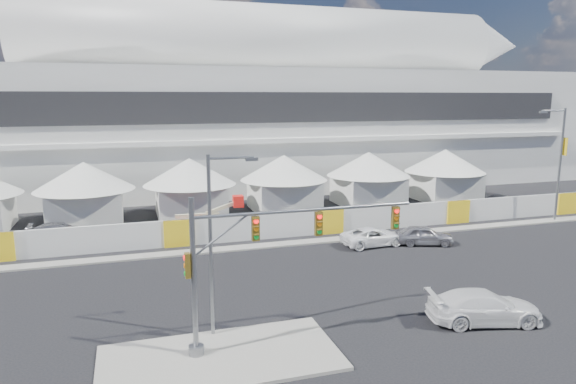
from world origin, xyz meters
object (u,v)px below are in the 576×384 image
object	(u,v)px
streetlight_median	(215,233)
streetlight_curb	(559,157)
pickup_near	(484,307)
lot_car_b	(503,202)
sedan_silver	(424,235)
traffic_mast	(248,262)
boom_lift	(192,227)
pickup_curb	(373,237)
lot_car_c	(60,231)

from	to	relation	value
streetlight_median	streetlight_curb	xyz separation A→B (m)	(32.31, 13.30, 0.86)
pickup_near	lot_car_b	xyz separation A→B (m)	(18.45, 20.88, -0.02)
sedan_silver	streetlight_curb	world-z (taller)	streetlight_curb
sedan_silver	pickup_near	size ratio (longest dim) A/B	0.77
traffic_mast	streetlight_median	xyz separation A→B (m)	(-1.07, 1.74, 0.91)
lot_car_b	streetlight_median	xyz separation A→B (m)	(-31.16, -18.44, 4.13)
sedan_silver	streetlight_curb	size ratio (longest dim) A/B	0.43
sedan_silver	boom_lift	size ratio (longest dim) A/B	0.67
sedan_silver	lot_car_b	world-z (taller)	lot_car_b
streetlight_curb	lot_car_b	bearing A→B (deg)	102.56
streetlight_curb	pickup_curb	bearing A→B (deg)	-173.62
traffic_mast	streetlight_median	distance (m)	2.24
traffic_mast	lot_car_c	bearing A→B (deg)	114.73
boom_lift	sedan_silver	bearing A→B (deg)	-19.86
lot_car_b	traffic_mast	world-z (taller)	traffic_mast
pickup_near	streetlight_curb	size ratio (longest dim) A/B	0.55
lot_car_b	lot_car_c	distance (m)	40.10
pickup_curb	lot_car_c	size ratio (longest dim) A/B	1.06
pickup_curb	traffic_mast	xyz separation A→B (m)	(-12.46, -12.94, 3.34)
streetlight_median	lot_car_c	bearing A→B (deg)	114.09
lot_car_c	boom_lift	world-z (taller)	boom_lift
sedan_silver	boom_lift	xyz separation A→B (m)	(-16.38, 6.98, 0.14)
pickup_near	boom_lift	distance (m)	22.95
pickup_curb	traffic_mast	size ratio (longest dim) A/B	0.47
pickup_near	streetlight_curb	distance (m)	25.63
streetlight_median	traffic_mast	bearing A→B (deg)	-58.43
lot_car_b	traffic_mast	size ratio (longest dim) A/B	0.45
pickup_curb	lot_car_b	bearing A→B (deg)	-71.87
lot_car_b	traffic_mast	xyz separation A→B (m)	(-30.09, -20.18, 3.23)
pickup_near	traffic_mast	size ratio (longest dim) A/B	0.54
streetlight_median	pickup_near	bearing A→B (deg)	-10.89
traffic_mast	pickup_near	bearing A→B (deg)	-3.45
pickup_curb	lot_car_c	distance (m)	24.08
sedan_silver	lot_car_c	world-z (taller)	sedan_silver
sedan_silver	lot_car_c	bearing A→B (deg)	88.99
pickup_near	traffic_mast	bearing A→B (deg)	100.11
lot_car_c	streetlight_curb	size ratio (longest dim) A/B	0.46
traffic_mast	streetlight_curb	bearing A→B (deg)	25.72
streetlight_curb	boom_lift	bearing A→B (deg)	172.87
lot_car_c	streetlight_curb	world-z (taller)	streetlight_curb
pickup_curb	pickup_near	bearing A→B (deg)	172.39
lot_car_c	streetlight_median	world-z (taller)	streetlight_median
sedan_silver	traffic_mast	bearing A→B (deg)	145.79
pickup_curb	pickup_near	size ratio (longest dim) A/B	0.87
traffic_mast	streetlight_median	bearing A→B (deg)	121.57
pickup_curb	boom_lift	size ratio (longest dim) A/B	0.75
pickup_curb	sedan_silver	bearing A→B (deg)	-108.37
lot_car_c	pickup_curb	bearing A→B (deg)	-111.05
pickup_near	streetlight_curb	world-z (taller)	streetlight_curb
pickup_curb	pickup_near	distance (m)	13.67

